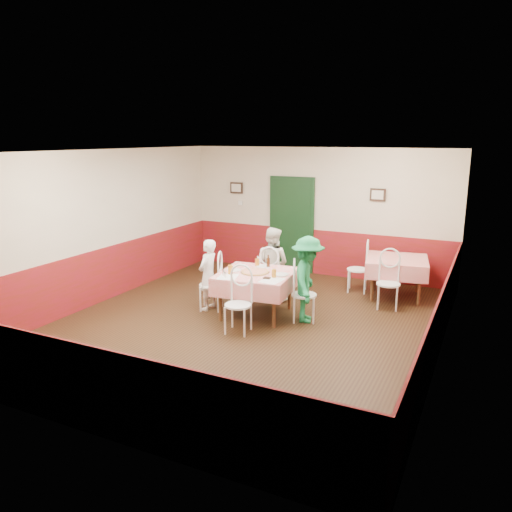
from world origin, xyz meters
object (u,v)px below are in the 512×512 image
at_px(chair_far, 271,277).
at_px(chair_right, 304,295).
at_px(diner_right, 307,279).
at_px(chair_second_b, 388,284).
at_px(chair_left, 211,285).
at_px(diner_far, 272,264).
at_px(glass_b, 274,273).
at_px(beer_bottle, 268,262).
at_px(main_table, 256,294).
at_px(glass_a, 230,270).
at_px(glass_c, 257,262).
at_px(second_table, 396,278).
at_px(wallet, 267,278).
at_px(chair_near, 238,305).
at_px(diner_left, 208,275).
at_px(pizza, 255,272).
at_px(chair_second_a, 358,270).

bearing_deg(chair_far, chair_right, 129.39).
bearing_deg(diner_right, chair_second_b, -58.29).
bearing_deg(chair_second_b, diner_right, -141.03).
relative_size(chair_left, diner_far, 0.65).
xyz_separation_m(glass_b, beer_bottle, (-0.35, 0.55, 0.03)).
xyz_separation_m(main_table, glass_a, (-0.34, -0.28, 0.46)).
bearing_deg(diner_right, glass_c, 57.40).
bearing_deg(diner_right, second_table, -45.71).
bearing_deg(main_table, glass_b, -20.39).
height_order(chair_far, chair_second_b, same).
relative_size(glass_c, wallet, 1.23).
xyz_separation_m(chair_near, glass_a, (-0.44, 0.57, 0.39)).
relative_size(second_table, diner_far, 0.81).
bearing_deg(glass_b, wallet, -123.04).
xyz_separation_m(main_table, glass_c, (-0.17, 0.40, 0.45)).
height_order(chair_right, diner_left, diner_left).
distance_m(pizza, wallet, 0.41).
height_order(chair_far, diner_right, diner_right).
relative_size(main_table, chair_far, 1.36).
relative_size(glass_b, diner_far, 0.10).
xyz_separation_m(chair_second_a, pizza, (-1.24, -2.11, 0.33)).
xyz_separation_m(chair_right, chair_near, (-0.75, -0.94, 0.00)).
bearing_deg(pizza, wallet, -36.12).
xyz_separation_m(glass_b, diner_far, (-0.50, 1.04, -0.13)).
distance_m(chair_second_b, diner_left, 3.23).
relative_size(second_table, chair_near, 1.24).
xyz_separation_m(chair_far, chair_second_a, (1.33, 1.25, 0.00)).
bearing_deg(glass_c, pizza, -69.04).
height_order(chair_second_a, glass_a, glass_a).
relative_size(chair_near, glass_a, 5.85).
height_order(chair_second_b, diner_right, diner_right).
bearing_deg(beer_bottle, glass_c, -179.32).
xyz_separation_m(wallet, diner_right, (0.57, 0.36, -0.05)).
height_order(pizza, glass_a, glass_a).
bearing_deg(diner_left, chair_far, 140.99).
height_order(beer_bottle, diner_far, diner_far).
distance_m(glass_a, glass_c, 0.70).
bearing_deg(second_table, chair_second_a, 180.00).
xyz_separation_m(main_table, wallet, (0.32, -0.26, 0.40)).
relative_size(chair_near, chair_second_a, 1.00).
relative_size(wallet, diner_right, 0.08).
relative_size(diner_far, diner_right, 0.96).
relative_size(glass_a, diner_left, 0.12).
height_order(chair_far, diner_left, diner_left).
xyz_separation_m(chair_left, diner_right, (1.74, 0.20, 0.27)).
relative_size(wallet, diner_far, 0.08).
bearing_deg(glass_b, pizza, 162.50).
relative_size(glass_a, glass_b, 1.10).
bearing_deg(chair_near, diner_far, 88.74).
distance_m(chair_second_a, wallet, 2.55).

